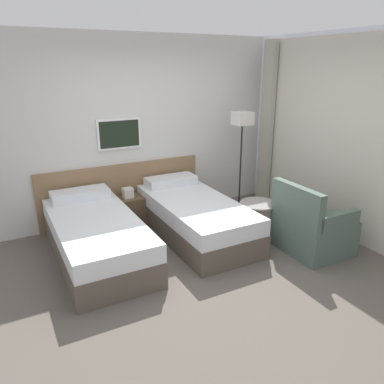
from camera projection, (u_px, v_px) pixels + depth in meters
ground_plane at (203, 269)px, 4.37m from camera, size 16.00×16.00×0.00m
wall_headboard at (138, 133)px, 5.56m from camera, size 10.00×0.10×2.70m
wall_window at (361, 141)px, 4.77m from camera, size 0.21×4.41×2.70m
bed_near_door at (97, 237)px, 4.56m from camera, size 0.95×2.04×0.65m
bed_near_window at (195, 217)px, 5.17m from camera, size 0.95×2.04×0.65m
nightstand at (129, 210)px, 5.54m from camera, size 0.43×0.35×0.57m
floor_lamp at (242, 128)px, 5.68m from camera, size 0.26×0.26×1.60m
side_table at (258, 213)px, 5.07m from camera, size 0.50×0.50×0.51m
armchair at (311, 229)px, 4.74m from camera, size 0.75×0.83×0.91m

